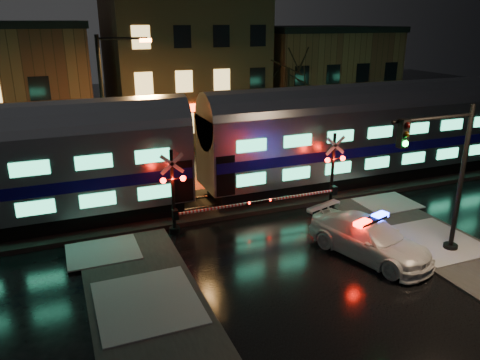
% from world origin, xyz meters
% --- Properties ---
extents(ground, '(120.00, 120.00, 0.00)m').
position_xyz_m(ground, '(0.00, 0.00, 0.00)').
color(ground, black).
rests_on(ground, ground).
extents(ballast, '(90.00, 4.20, 0.24)m').
position_xyz_m(ballast, '(0.00, 5.00, 0.12)').
color(ballast, black).
rests_on(ballast, ground).
extents(sidewalk_left, '(4.00, 20.00, 0.12)m').
position_xyz_m(sidewalk_left, '(-6.50, -6.00, 0.06)').
color(sidewalk_left, '#2D2D2D').
rests_on(sidewalk_left, ground).
extents(building_mid, '(12.00, 11.00, 11.50)m').
position_xyz_m(building_mid, '(2.00, 22.50, 5.75)').
color(building_mid, brown).
rests_on(building_mid, ground).
extents(building_right, '(12.00, 10.00, 8.50)m').
position_xyz_m(building_right, '(15.00, 22.00, 4.25)').
color(building_right, brown).
rests_on(building_right, ground).
extents(train, '(51.00, 3.12, 5.92)m').
position_xyz_m(train, '(-2.23, 5.00, 3.38)').
color(train, black).
rests_on(train, ballast).
extents(police_car, '(3.83, 5.99, 1.79)m').
position_xyz_m(police_car, '(3.00, -2.86, 0.82)').
color(police_car, white).
rests_on(police_car, ground).
extents(crossing_signal_right, '(5.76, 0.65, 4.08)m').
position_xyz_m(crossing_signal_right, '(4.08, 2.31, 1.69)').
color(crossing_signal_right, black).
rests_on(crossing_signal_right, ground).
extents(crossing_signal_left, '(5.75, 0.65, 4.07)m').
position_xyz_m(crossing_signal_left, '(-3.75, 2.31, 1.68)').
color(crossing_signal_left, black).
rests_on(crossing_signal_left, ground).
extents(traffic_light, '(4.17, 0.73, 6.45)m').
position_xyz_m(traffic_light, '(5.56, -3.88, 3.43)').
color(traffic_light, black).
rests_on(traffic_light, ground).
extents(streetlight, '(2.96, 0.31, 8.84)m').
position_xyz_m(streetlight, '(-5.88, 9.00, 5.10)').
color(streetlight, black).
rests_on(streetlight, ground).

